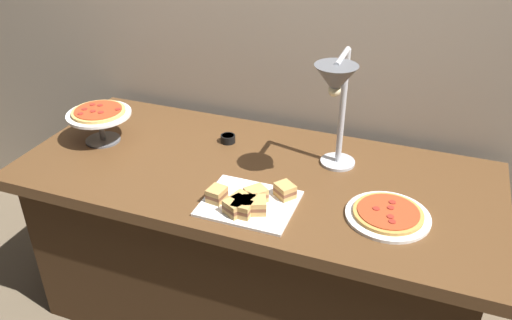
{
  "coord_description": "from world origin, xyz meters",
  "views": [
    {
      "loc": [
        0.63,
        -1.64,
        1.84
      ],
      "look_at": [
        0.01,
        0.0,
        0.81
      ],
      "focal_mm": 36.31,
      "sensor_mm": 36.0,
      "label": 1
    }
  ],
  "objects_px": {
    "sandwich_platter": "(248,202)",
    "sauce_cup_near": "(228,138)",
    "pizza_plate_center": "(99,116)",
    "pizza_plate_front": "(388,215)",
    "heat_lamp": "(336,90)"
  },
  "relations": [
    {
      "from": "pizza_plate_front",
      "to": "sauce_cup_near",
      "type": "xyz_separation_m",
      "value": [
        -0.73,
        0.31,
        0.01
      ]
    },
    {
      "from": "pizza_plate_center",
      "to": "sauce_cup_near",
      "type": "relative_size",
      "value": 4.26
    },
    {
      "from": "heat_lamp",
      "to": "pizza_plate_center",
      "type": "distance_m",
      "value": 1.04
    },
    {
      "from": "heat_lamp",
      "to": "pizza_plate_center",
      "type": "xyz_separation_m",
      "value": [
        -1.01,
        -0.02,
        -0.26
      ]
    },
    {
      "from": "heat_lamp",
      "to": "sandwich_platter",
      "type": "bearing_deg",
      "value": -130.42
    },
    {
      "from": "pizza_plate_front",
      "to": "pizza_plate_center",
      "type": "height_order",
      "value": "pizza_plate_center"
    },
    {
      "from": "sandwich_platter",
      "to": "sauce_cup_near",
      "type": "height_order",
      "value": "sandwich_platter"
    },
    {
      "from": "pizza_plate_center",
      "to": "sandwich_platter",
      "type": "xyz_separation_m",
      "value": [
        0.78,
        -0.24,
        -0.1
      ]
    },
    {
      "from": "pizza_plate_front",
      "to": "sauce_cup_near",
      "type": "distance_m",
      "value": 0.8
    },
    {
      "from": "heat_lamp",
      "to": "pizza_plate_front",
      "type": "xyz_separation_m",
      "value": [
        0.25,
        -0.15,
        -0.37
      ]
    },
    {
      "from": "pizza_plate_center",
      "to": "sandwich_platter",
      "type": "relative_size",
      "value": 0.83
    },
    {
      "from": "pizza_plate_center",
      "to": "sauce_cup_near",
      "type": "height_order",
      "value": "pizza_plate_center"
    },
    {
      "from": "pizza_plate_front",
      "to": "heat_lamp",
      "type": "bearing_deg",
      "value": 148.05
    },
    {
      "from": "pizza_plate_center",
      "to": "pizza_plate_front",
      "type": "bearing_deg",
      "value": -5.87
    },
    {
      "from": "heat_lamp",
      "to": "sandwich_platter",
      "type": "xyz_separation_m",
      "value": [
        -0.23,
        -0.27,
        -0.35
      ]
    }
  ]
}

